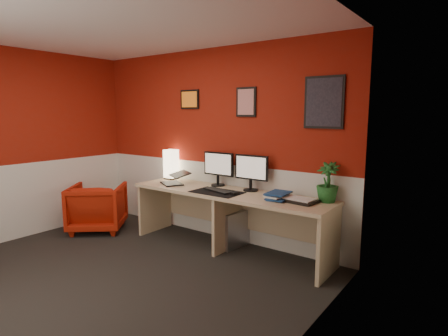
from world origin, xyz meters
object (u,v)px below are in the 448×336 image
at_px(monitor_left, 218,164).
at_px(potted_plant, 328,182).
at_px(laptop, 172,176).
at_px(armchair, 98,207).
at_px(desk, 228,221).
at_px(pc_tower, 234,229).
at_px(monitor_right, 251,167).
at_px(zen_tray, 300,201).
at_px(shoji_lamp, 171,165).

bearing_deg(monitor_left, potted_plant, -0.47).
bearing_deg(laptop, armchair, -130.50).
height_order(desk, monitor_left, monitor_left).
xyz_separation_m(monitor_left, potted_plant, (1.47, -0.01, -0.08)).
bearing_deg(armchair, pc_tower, 158.09).
height_order(monitor_right, zen_tray, monitor_right).
bearing_deg(laptop, zen_tray, 32.01).
xyz_separation_m(desk, laptop, (-0.87, -0.07, 0.47)).
relative_size(monitor_right, potted_plant, 1.36).
bearing_deg(armchair, desk, 153.86).
distance_m(monitor_right, zen_tray, 0.80).
distance_m(desk, potted_plant, 1.30).
bearing_deg(shoji_lamp, zen_tray, -5.34).
bearing_deg(laptop, monitor_right, 43.36).
height_order(desk, armchair, desk).
bearing_deg(shoji_lamp, laptop, -44.91).
height_order(monitor_right, potted_plant, monitor_right).
relative_size(shoji_lamp, laptop, 1.21).
relative_size(potted_plant, pc_tower, 0.95).
bearing_deg(zen_tray, potted_plant, 38.89).
height_order(zen_tray, pc_tower, zen_tray).
bearing_deg(armchair, monitor_right, 157.75).
xyz_separation_m(zen_tray, pc_tower, (-0.94, 0.13, -0.52)).
xyz_separation_m(laptop, zen_tray, (1.79, 0.09, -0.09)).
height_order(monitor_left, pc_tower, monitor_left).
distance_m(shoji_lamp, zen_tray, 2.09).
bearing_deg(monitor_left, pc_tower, -13.25).
distance_m(desk, zen_tray, 1.00).
bearing_deg(monitor_right, zen_tray, -13.82).
distance_m(shoji_lamp, potted_plant, 2.31).
xyz_separation_m(shoji_lamp, armchair, (-0.80, -0.69, -0.60)).
relative_size(monitor_right, armchair, 0.79).
xyz_separation_m(monitor_right, zen_tray, (0.73, -0.18, -0.28)).
distance_m(shoji_lamp, monitor_right, 1.35).
bearing_deg(monitor_left, armchair, -157.05).
xyz_separation_m(shoji_lamp, monitor_left, (0.84, 0.00, 0.09)).
height_order(desk, laptop, laptop).
xyz_separation_m(desk, shoji_lamp, (-1.15, 0.22, 0.56)).
bearing_deg(monitor_left, shoji_lamp, -179.80).
height_order(shoji_lamp, pc_tower, shoji_lamp).
xyz_separation_m(monitor_right, pc_tower, (-0.21, -0.05, -0.80)).
bearing_deg(pc_tower, monitor_left, 172.57).
distance_m(shoji_lamp, laptop, 0.41).
bearing_deg(armchair, potted_plant, 152.69).
distance_m(desk, monitor_left, 0.76).
bearing_deg(zen_tray, shoji_lamp, 174.66).
height_order(monitor_right, armchair, monitor_right).
height_order(shoji_lamp, potted_plant, potted_plant).
height_order(potted_plant, armchair, potted_plant).
bearing_deg(potted_plant, pc_tower, -177.09).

